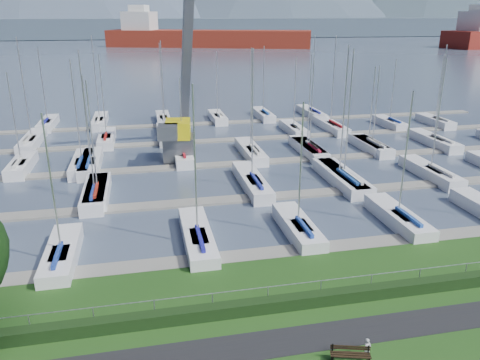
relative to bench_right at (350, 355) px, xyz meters
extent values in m
cube|color=black|center=(-1.53, 1.94, -0.41)|extent=(160.00, 2.00, 0.04)
cube|color=#49556A|center=(-1.53, 264.94, -0.82)|extent=(800.00, 540.00, 0.20)
cube|color=black|center=(-1.53, 4.54, -0.07)|extent=(80.00, 0.70, 0.70)
cylinder|color=#999BA1|center=(-1.53, 4.94, 0.78)|extent=(80.00, 0.04, 0.04)
cube|color=#435363|center=(-1.53, 334.94, 5.58)|extent=(900.00, 80.00, 12.00)
cube|color=slate|center=(-1.53, 10.94, -0.64)|extent=(90.00, 1.60, 0.25)
cube|color=slate|center=(-1.53, 20.94, -0.64)|extent=(90.00, 1.60, 0.25)
cube|color=gray|center=(-1.53, 30.94, -0.64)|extent=(90.00, 1.60, 0.25)
cube|color=slate|center=(-1.53, 40.94, -0.64)|extent=(90.00, 1.60, 0.25)
cube|color=slate|center=(-1.53, 50.94, -0.64)|extent=(90.00, 1.60, 0.25)
cube|color=black|center=(-0.78, 0.18, -0.19)|extent=(0.17, 0.40, 0.45)
cube|color=black|center=(-0.73, 0.35, 0.23)|extent=(0.06, 0.06, 0.40)
cube|color=black|center=(0.76, -0.27, -0.19)|extent=(0.17, 0.40, 0.45)
cube|color=black|center=(0.81, -0.10, 0.23)|extent=(0.06, 0.06, 0.40)
cube|color=black|center=(-0.06, -0.19, 0.03)|extent=(1.76, 0.60, 0.04)
cube|color=black|center=(-0.01, -0.05, 0.03)|extent=(1.76, 0.60, 0.04)
cube|color=black|center=(0.03, 0.10, 0.03)|extent=(1.76, 0.60, 0.04)
cube|color=black|center=(0.04, 0.15, 0.20)|extent=(1.74, 0.54, 0.08)
cube|color=black|center=(0.04, 0.15, 0.32)|extent=(1.74, 0.54, 0.08)
imported|color=#AEADB4|center=(0.92, 0.20, 0.13)|extent=(0.47, 0.39, 1.10)
cube|color=#55575C|center=(-4.85, 33.47, 0.78)|extent=(3.58, 3.58, 2.60)
cube|color=yellow|center=(-4.85, 33.47, 2.88)|extent=(3.01, 3.71, 1.80)
cube|color=#5B5C63|center=(-3.05, 37.97, 11.88)|extent=(1.52, 11.25, 19.89)
cube|color=slate|center=(-6.05, 31.47, 3.08)|extent=(2.27, 2.44, 1.40)
cube|color=maroon|center=(25.36, 218.08, 2.08)|extent=(98.01, 50.00, 10.00)
cube|color=silver|center=(-6.81, 229.65, 9.58)|extent=(17.91, 17.91, 12.00)
cube|color=silver|center=(-6.81, 229.65, 16.58)|extent=(10.24, 10.24, 4.00)
cube|color=silver|center=(147.27, 184.38, 9.58)|extent=(15.97, 15.97, 12.00)
camera|label=1|loc=(-8.43, -15.82, 14.50)|focal=35.00mm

